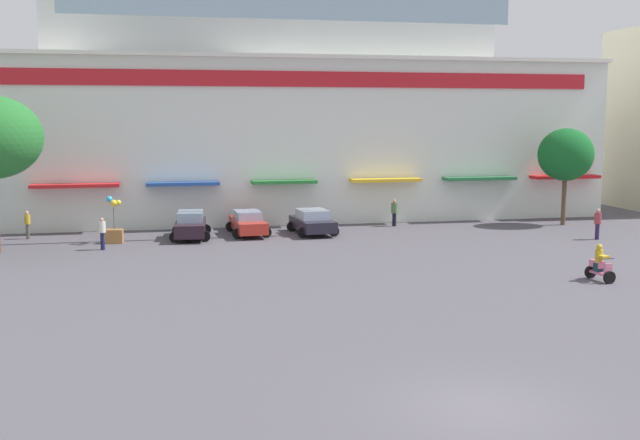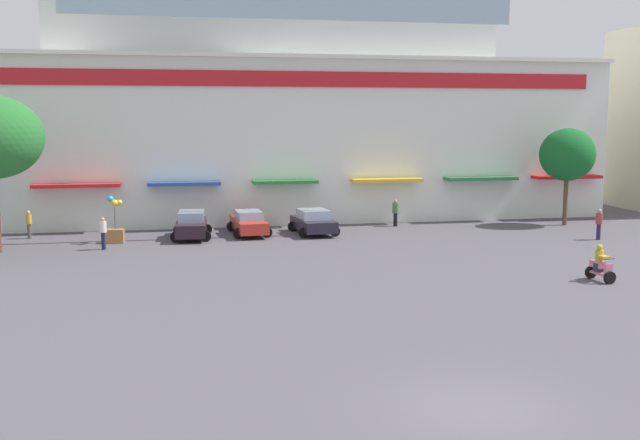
{
  "view_description": "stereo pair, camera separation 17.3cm",
  "coord_description": "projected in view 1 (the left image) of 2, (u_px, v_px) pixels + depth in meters",
  "views": [
    {
      "loc": [
        -7.12,
        -15.64,
        6.8
      ],
      "look_at": [
        -0.55,
        16.23,
        2.26
      ],
      "focal_mm": 42.0,
      "sensor_mm": 36.0,
      "label": 1
    },
    {
      "loc": [
        -6.95,
        -15.68,
        6.8
      ],
      "look_at": [
        -0.55,
        16.23,
        2.26
      ],
      "focal_mm": 42.0,
      "sensor_mm": 36.0,
      "label": 2
    }
  ],
  "objects": [
    {
      "name": "plaza_tree_1",
      "position": [
        566.0,
        155.0,
        46.46
      ],
      "size": [
        3.52,
        3.04,
        6.05
      ],
      "color": "brown",
      "rests_on": "ground"
    },
    {
      "name": "parked_car_2",
      "position": [
        312.0,
        222.0,
        43.33
      ],
      "size": [
        2.66,
        4.09,
        1.43
      ],
      "color": "#211F2B",
      "rests_on": "ground"
    },
    {
      "name": "balloon_vendor_cart",
      "position": [
        114.0,
        227.0,
        40.19
      ],
      "size": [
        0.96,
        0.91,
        2.56
      ],
      "color": "#9F6D3C",
      "rests_on": "ground"
    },
    {
      "name": "pedestrian_1",
      "position": [
        394.0,
        211.0,
        46.39
      ],
      "size": [
        0.56,
        0.56,
        1.67
      ],
      "color": "black",
      "rests_on": "ground"
    },
    {
      "name": "ground_plane",
      "position": [
        350.0,
        286.0,
        30.15
      ],
      "size": [
        128.0,
        128.0,
        0.0
      ],
      "primitive_type": "plane",
      "color": "#534F57"
    },
    {
      "name": "parked_car_1",
      "position": [
        248.0,
        223.0,
        43.09
      ],
      "size": [
        2.37,
        4.47,
        1.37
      ],
      "color": "red",
      "rests_on": "ground"
    },
    {
      "name": "scooter_rider_2",
      "position": [
        600.0,
        266.0,
        31.03
      ],
      "size": [
        0.68,
        1.36,
        1.53
      ],
      "color": "black",
      "rests_on": "ground"
    },
    {
      "name": "pedestrian_3",
      "position": [
        27.0,
        223.0,
        41.6
      ],
      "size": [
        0.34,
        0.34,
        1.57
      ],
      "color": "#555146",
      "rests_on": "ground"
    },
    {
      "name": "colonial_building",
      "position": [
        270.0,
        77.0,
        50.77
      ],
      "size": [
        43.67,
        15.35,
        21.65
      ],
      "color": "white",
      "rests_on": "ground"
    },
    {
      "name": "parked_car_0",
      "position": [
        191.0,
        225.0,
        41.77
      ],
      "size": [
        2.4,
        4.24,
        1.53
      ],
      "color": "black",
      "rests_on": "ground"
    },
    {
      "name": "pedestrian_2",
      "position": [
        598.0,
        222.0,
        41.38
      ],
      "size": [
        0.51,
        0.51,
        1.72
      ],
      "color": "#2E2043",
      "rests_on": "ground"
    },
    {
      "name": "pedestrian_0",
      "position": [
        102.0,
        231.0,
        38.17
      ],
      "size": [
        0.49,
        0.49,
        1.66
      ],
      "color": "#1C1D42",
      "rests_on": "ground"
    }
  ]
}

